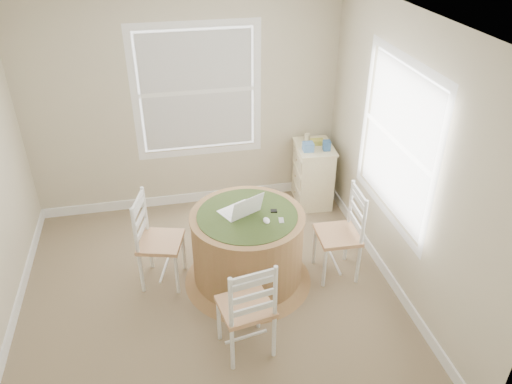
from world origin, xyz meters
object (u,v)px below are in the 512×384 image
object	(u,v)px
laptop	(241,210)
chair_left	(161,242)
round_table	(248,245)
chair_right	(338,235)
corner_chest	(313,174)
chair_near	(246,306)

from	to	relation	value
laptop	chair_left	bearing A→B (deg)	-35.48
chair_left	round_table	bearing A→B (deg)	-86.42
chair_right	laptop	distance (m)	1.01
chair_left	corner_chest	distance (m)	2.21
chair_left	chair_right	bearing A→B (deg)	-82.90
chair_right	corner_chest	xyz separation A→B (m)	(0.18, 1.37, -0.09)
chair_near	laptop	world-z (taller)	laptop
round_table	chair_right	world-z (taller)	chair_right
chair_left	laptop	size ratio (longest dim) A/B	2.17
chair_left	chair_near	xyz separation A→B (m)	(0.64, -1.03, 0.00)
round_table	chair_near	xyz separation A→B (m)	(-0.18, -0.86, 0.05)
round_table	chair_near	distance (m)	0.88
chair_right	corner_chest	distance (m)	1.39
chair_left	chair_near	size ratio (longest dim) A/B	1.00
round_table	chair_near	size ratio (longest dim) A/B	1.34
laptop	corner_chest	distance (m)	1.73
chair_left	laptop	xyz separation A→B (m)	(0.77, -0.12, 0.34)
chair_right	corner_chest	size ratio (longest dim) A/B	1.23
laptop	chair_near	bearing A→B (deg)	55.35
round_table	chair_right	distance (m)	0.90
chair_right	round_table	bearing A→B (deg)	-92.75
round_table	chair_left	size ratio (longest dim) A/B	1.34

